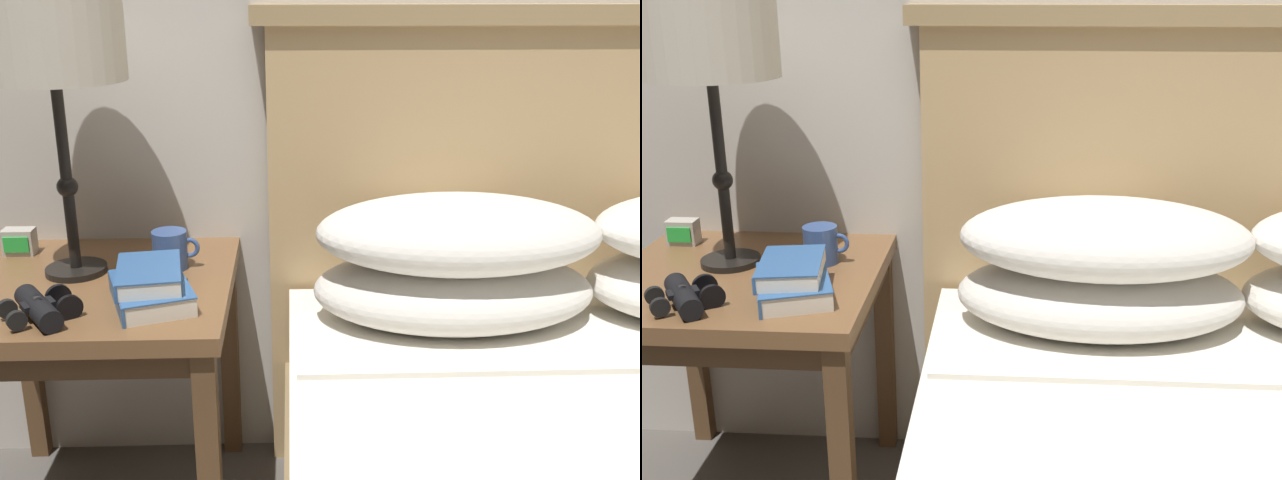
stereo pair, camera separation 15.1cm
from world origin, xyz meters
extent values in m
cube|color=brown|center=(-0.53, 0.66, 0.58)|extent=(0.58, 0.58, 0.04)
cube|color=brown|center=(-0.53, 0.66, 0.53)|extent=(0.55, 0.55, 0.05)
cube|color=brown|center=(-0.28, 0.41, 0.28)|extent=(0.04, 0.04, 0.56)
cube|color=brown|center=(-0.79, 0.92, 0.28)|extent=(0.04, 0.04, 0.56)
cube|color=brown|center=(-0.28, 0.92, 0.28)|extent=(0.04, 0.04, 0.56)
cube|color=white|center=(0.53, 0.54, 0.49)|extent=(1.27, 0.28, 0.01)
cube|color=tan|center=(0.53, 0.89, 0.55)|extent=(1.39, 0.06, 1.10)
cube|color=#A4865B|center=(0.53, 0.89, 1.12)|extent=(1.45, 0.10, 0.04)
ellipsoid|color=silver|center=(0.23, 0.65, 0.56)|extent=(0.60, 0.36, 0.15)
ellipsoid|color=silver|center=(0.24, 0.65, 0.69)|extent=(0.60, 0.36, 0.15)
cylinder|color=black|center=(-0.58, 0.71, 0.60)|extent=(0.13, 0.13, 0.01)
cylinder|color=black|center=(-0.58, 0.71, 0.81)|extent=(0.02, 0.02, 0.40)
sphere|color=black|center=(-0.58, 0.71, 0.79)|extent=(0.04, 0.04, 0.04)
cylinder|color=beige|center=(-0.58, 0.71, 1.08)|extent=(0.28, 0.28, 0.16)
cube|color=silver|center=(-0.39, 0.54, 0.61)|extent=(0.19, 0.24, 0.04)
cube|color=#2D568E|center=(-0.39, 0.54, 0.63)|extent=(0.20, 0.24, 0.00)
cube|color=#2D568E|center=(-0.45, 0.52, 0.61)|extent=(0.07, 0.20, 0.04)
cube|color=silver|center=(-0.39, 0.54, 0.65)|extent=(0.14, 0.19, 0.03)
cube|color=#2D568E|center=(-0.39, 0.54, 0.67)|extent=(0.15, 0.20, 0.00)
cube|color=#2D568E|center=(-0.45, 0.53, 0.65)|extent=(0.03, 0.18, 0.03)
cylinder|color=black|center=(-0.57, 0.44, 0.62)|extent=(0.09, 0.10, 0.04)
cylinder|color=black|center=(-0.53, 0.47, 0.62)|extent=(0.05, 0.04, 0.05)
cylinder|color=black|center=(-0.60, 0.41, 0.62)|extent=(0.04, 0.03, 0.04)
cylinder|color=black|center=(-0.60, 0.49, 0.62)|extent=(0.09, 0.10, 0.04)
cylinder|color=black|center=(-0.56, 0.52, 0.62)|extent=(0.05, 0.04, 0.05)
cylinder|color=black|center=(-0.64, 0.47, 0.62)|extent=(0.04, 0.03, 0.04)
cube|color=black|center=(-0.58, 0.47, 0.62)|extent=(0.07, 0.06, 0.01)
cylinder|color=black|center=(-0.58, 0.47, 0.63)|extent=(0.02, 0.02, 0.02)
cylinder|color=#334C84|center=(-0.38, 0.73, 0.64)|extent=(0.08, 0.08, 0.08)
torus|color=#334C84|center=(-0.34, 0.73, 0.64)|extent=(0.05, 0.01, 0.05)
cube|color=#B7B2A8|center=(-0.74, 0.83, 0.62)|extent=(0.07, 0.04, 0.06)
cube|color=green|center=(-0.74, 0.81, 0.62)|extent=(0.06, 0.00, 0.04)
camera|label=1|loc=(-0.11, -0.82, 1.18)|focal=42.00mm
camera|label=2|loc=(0.04, -0.82, 1.18)|focal=42.00mm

